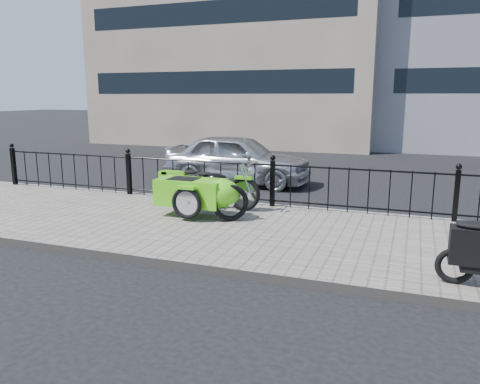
% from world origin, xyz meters
% --- Properties ---
extents(ground, '(120.00, 120.00, 0.00)m').
position_xyz_m(ground, '(0.00, 0.00, 0.00)').
color(ground, black).
rests_on(ground, ground).
extents(sidewalk, '(30.00, 3.80, 0.12)m').
position_xyz_m(sidewalk, '(0.00, -0.50, 0.06)').
color(sidewalk, '#666056').
rests_on(sidewalk, ground).
extents(curb, '(30.00, 0.10, 0.12)m').
position_xyz_m(curb, '(0.00, 1.44, 0.06)').
color(curb, gray).
rests_on(curb, ground).
extents(iron_fence, '(14.11, 0.11, 1.08)m').
position_xyz_m(iron_fence, '(0.00, 1.30, 0.59)').
color(iron_fence, black).
rests_on(iron_fence, sidewalk).
extents(building_tan, '(14.00, 8.01, 12.00)m').
position_xyz_m(building_tan, '(-6.00, 15.99, 6.00)').
color(building_tan, tan).
rests_on(building_tan, ground).
extents(motorcycle_sidecar, '(2.28, 1.48, 0.98)m').
position_xyz_m(motorcycle_sidecar, '(-1.04, 0.09, 0.59)').
color(motorcycle_sidecar, black).
rests_on(motorcycle_sidecar, sidewalk).
extents(spare_tire, '(0.62, 0.47, 0.69)m').
position_xyz_m(spare_tire, '(-0.37, -0.14, 0.46)').
color(spare_tire, black).
rests_on(spare_tire, sidewalk).
extents(sedan_car, '(4.06, 1.66, 1.38)m').
position_xyz_m(sedan_car, '(-1.81, 4.05, 0.69)').
color(sedan_car, '#B5B7BD').
rests_on(sedan_car, ground).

